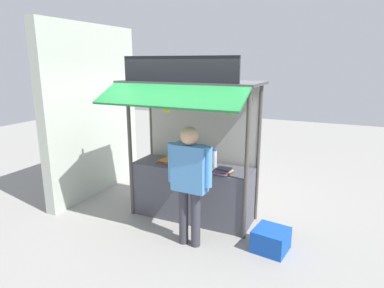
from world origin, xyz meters
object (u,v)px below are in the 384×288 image
banana_bunch_inner_right (212,106)px  magazine_stack_back_left (167,161)px  water_bottle_far_right (193,155)px  magazine_stack_center (202,166)px  water_bottle_mid_right (182,155)px  vendor_person (190,176)px  magazine_stack_mid_left (223,171)px  plastic_crate (271,240)px  banana_bunch_inner_left (230,108)px  water_bottle_front_left (198,158)px  water_bottle_far_left (199,155)px  water_bottle_front_right (214,158)px  banana_bunch_leftmost (166,107)px

banana_bunch_inner_right → magazine_stack_back_left: bearing=155.9°
water_bottle_far_right → magazine_stack_center: water_bottle_far_right is taller
water_bottle_mid_right → banana_bunch_inner_right: 1.22m
magazine_stack_back_left → vendor_person: 1.10m
magazine_stack_mid_left → plastic_crate: bearing=-20.2°
banana_bunch_inner_left → banana_bunch_inner_right: same height
magazine_stack_back_left → banana_bunch_inner_right: (0.92, -0.41, 0.99)m
water_bottle_front_left → magazine_stack_back_left: water_bottle_front_left is taller
water_bottle_far_left → vendor_person: size_ratio=0.16×
water_bottle_mid_right → plastic_crate: 1.88m
magazine_stack_center → water_bottle_front_right: bearing=47.7°
water_bottle_far_right → vendor_person: vendor_person is taller
magazine_stack_center → banana_bunch_leftmost: banana_bunch_leftmost is taller
vendor_person → water_bottle_far_left: bearing=109.4°
magazine_stack_back_left → water_bottle_front_right: bearing=6.1°
banana_bunch_inner_right → banana_bunch_leftmost: size_ratio=0.83×
banana_bunch_inner_left → vendor_person: banana_bunch_inner_left is taller
water_bottle_mid_right → water_bottle_far_left: size_ratio=1.03×
banana_bunch_leftmost → vendor_person: banana_bunch_leftmost is taller
water_bottle_front_left → banana_bunch_inner_left: 1.21m
magazine_stack_mid_left → vendor_person: (-0.25, -0.61, 0.09)m
banana_bunch_inner_left → banana_bunch_leftmost: 0.95m
water_bottle_mid_right → water_bottle_front_left: 0.28m
magazine_stack_mid_left → magazine_stack_center: size_ratio=1.10×
water_bottle_front_right → banana_bunch_leftmost: bearing=-138.5°
water_bottle_front_right → magazine_stack_back_left: water_bottle_front_right is taller
water_bottle_front_right → magazine_stack_back_left: (-0.78, -0.08, -0.11)m
water_bottle_front_left → magazine_stack_mid_left: water_bottle_front_left is taller
water_bottle_far_left → water_bottle_front_right: 0.33m
banana_bunch_leftmost → banana_bunch_inner_right: bearing=-0.2°
banana_bunch_inner_right → plastic_crate: bearing=-3.4°
water_bottle_far_right → magazine_stack_back_left: bearing=-162.5°
banana_bunch_inner_right → plastic_crate: banana_bunch_inner_right is taller
magazine_stack_mid_left → magazine_stack_back_left: bearing=170.6°
magazine_stack_mid_left → vendor_person: vendor_person is taller
water_bottle_front_left → magazine_stack_center: bearing=-49.5°
water_bottle_front_left → magazine_stack_center: size_ratio=0.85×
magazine_stack_back_left → vendor_person: (0.76, -0.78, 0.10)m
water_bottle_front_right → banana_bunch_inner_right: bearing=-74.5°
water_bottle_far_right → water_bottle_far_left: bearing=41.5°
water_bottle_far_left → magazine_stack_mid_left: water_bottle_far_left is taller
banana_bunch_inner_left → vendor_person: bearing=-137.8°
water_bottle_far_right → banana_bunch_leftmost: bearing=-107.8°
water_bottle_front_right → vendor_person: size_ratio=0.17×
water_bottle_far_right → magazine_stack_back_left: (-0.40, -0.13, -0.12)m
water_bottle_front_left → water_bottle_front_right: 0.27m
banana_bunch_inner_right → vendor_person: size_ratio=0.15×
magazine_stack_mid_left → plastic_crate: (0.80, -0.29, -0.76)m
magazine_stack_center → plastic_crate: bearing=-18.6°
water_bottle_front_right → banana_bunch_inner_right: 1.01m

